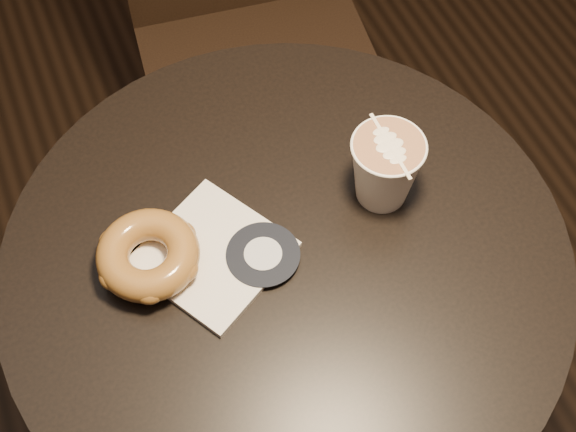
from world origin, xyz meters
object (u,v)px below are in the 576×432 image
Objects in this scene: pastry_bag at (213,254)px; doughnut at (148,255)px; cafe_table at (286,323)px; latte_cup at (385,170)px.

doughnut is at bearing 138.15° from pastry_bag.
cafe_table is at bearing -51.39° from pastry_bag.
doughnut is 1.21× the size of latte_cup.
doughnut is 0.30m from latte_cup.
latte_cup is (0.23, 0.00, 0.05)m from pastry_bag.
latte_cup is (0.15, 0.04, 0.25)m from cafe_table.
cafe_table is 0.22m from pastry_bag.
cafe_table is 0.28m from doughnut.
latte_cup reaches higher than cafe_table.
pastry_bag is 1.25× the size of doughnut.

